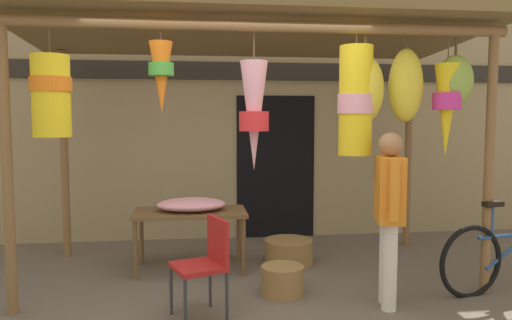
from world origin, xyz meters
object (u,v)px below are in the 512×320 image
(display_table, at_px, (190,217))
(folding_chair, at_px, (207,258))
(wicker_basket_spare, at_px, (288,252))
(customer_foreground, at_px, (389,205))
(wicker_basket_by_table, at_px, (282,280))
(flower_heap_on_table, at_px, (193,204))

(display_table, bearing_deg, folding_chair, -83.29)
(display_table, relative_size, folding_chair, 1.47)
(wicker_basket_spare, xyz_separation_m, customer_foreground, (0.64, -1.36, 0.77))
(folding_chair, bearing_deg, wicker_basket_by_table, 30.48)
(wicker_basket_spare, distance_m, customer_foreground, 1.69)
(wicker_basket_by_table, bearing_deg, flower_heap_on_table, 133.60)
(folding_chair, height_order, wicker_basket_by_table, folding_chair)
(display_table, relative_size, flower_heap_on_table, 1.63)
(display_table, relative_size, customer_foreground, 0.79)
(wicker_basket_by_table, bearing_deg, display_table, 134.66)
(folding_chair, relative_size, wicker_basket_by_table, 2.06)
(folding_chair, distance_m, wicker_basket_by_table, 0.92)
(display_table, xyz_separation_m, flower_heap_on_table, (0.03, 0.00, 0.15))
(display_table, distance_m, wicker_basket_by_table, 1.33)
(flower_heap_on_table, distance_m, folding_chair, 1.35)
(wicker_basket_by_table, distance_m, wicker_basket_spare, 0.99)
(display_table, height_order, folding_chair, folding_chair)
(wicker_basket_spare, bearing_deg, display_table, -176.29)
(flower_heap_on_table, relative_size, customer_foreground, 0.48)
(wicker_basket_spare, bearing_deg, folding_chair, -124.81)
(wicker_basket_spare, height_order, customer_foreground, customer_foreground)
(wicker_basket_by_table, xyz_separation_m, wicker_basket_spare, (0.24, 0.96, 0.00))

